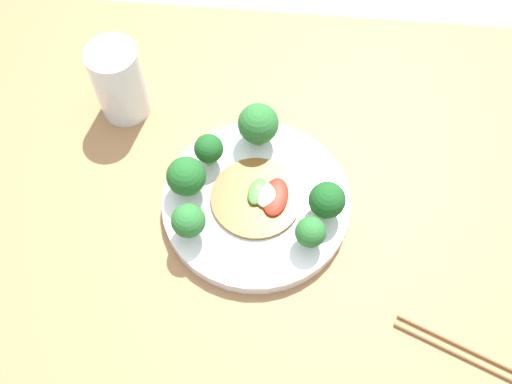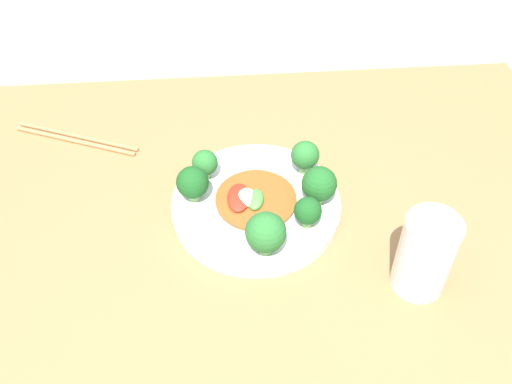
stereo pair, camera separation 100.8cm
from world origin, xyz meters
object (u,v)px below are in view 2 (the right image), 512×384
Objects in this scene: broccoli_west at (192,183)px; chopsticks at (77,139)px; plate at (256,206)px; drinking_glass at (425,255)px; broccoli_northwest at (205,163)px; broccoli_south at (266,233)px; broccoli_northeast at (305,156)px; stirfry_center at (252,199)px; broccoli_east at (319,185)px; broccoli_southeast at (308,211)px.

chopsticks is at bearing 139.17° from broccoli_west.
chopsticks is at bearing 147.73° from plate.
broccoli_west is 0.49× the size of drinking_glass.
broccoli_northwest is at bearing 67.36° from broccoli_west.
broccoli_northwest is 0.26m from chopsticks.
plate is 4.99× the size of broccoli_northwest.
chopsticks is (-0.22, 0.13, -0.05)m from broccoli_northwest.
broccoli_south is (0.01, -0.10, 0.05)m from plate.
broccoli_northeast is at bearing -18.90° from chopsticks.
broccoli_northwest is 0.42× the size of stirfry_center.
plate is at bearing -37.65° from broccoli_northwest.
broccoli_south is 0.56× the size of stirfry_center.
chopsticks is (-0.29, 0.19, -0.02)m from stirfry_center.
broccoli_west is (-0.10, 0.11, -0.00)m from broccoli_south.
broccoli_east is (0.09, -0.01, 0.05)m from plate.
broccoli_south is 1.33× the size of broccoli_northwest.
stirfry_center reaches higher than chopsticks.
broccoli_east reaches higher than broccoli_west.
broccoli_south is at bearing -82.85° from stirfry_center.
broccoli_west is 0.49× the size of stirfry_center.
drinking_glass is (0.12, -0.14, 0.01)m from broccoli_east.
broccoli_northwest is (-0.08, 0.06, 0.04)m from plate.
drinking_glass is at bearing -14.89° from broccoli_south.
chopsticks is at bearing 161.10° from broccoli_northeast.
broccoli_southeast reaches higher than plate.
plate is 0.35m from chopsticks.
broccoli_south is at bearing -147.04° from broccoli_southeast.
broccoli_west is 0.35m from drinking_glass.
stirfry_center is at bearing -146.10° from broccoli_northeast.
broccoli_west reaches higher than broccoli_northeast.
broccoli_west is 0.09m from stirfry_center.
broccoli_northeast is at bearing 63.92° from broccoli_south.
broccoli_south is 0.32× the size of chopsticks.
plate is 0.10m from broccoli_southeast.
stirfry_center is 1.00× the size of drinking_glass.
broccoli_south is (-0.07, -0.04, 0.01)m from broccoli_southeast.
broccoli_southeast is at bearing 145.80° from drinking_glass.
broccoli_northeast is 1.13× the size of broccoli_northwest.
broccoli_east is (0.01, -0.07, 0.00)m from broccoli_northeast.
broccoli_northeast reaches higher than broccoli_southeast.
drinking_glass is 0.57× the size of chopsticks.
broccoli_northeast is at bearing 122.04° from drinking_glass.
plate is 4.29× the size of broccoli_west.
drinking_glass is at bearing -34.55° from stirfry_center.
stirfry_center is at bearing -40.49° from broccoli_northwest.
drinking_glass is (0.21, -0.15, 0.05)m from plate.
drinking_glass is at bearing -33.63° from chopsticks.
stirfry_center is (0.07, -0.06, -0.03)m from broccoli_northwest.
drinking_glass reaches higher than broccoli_south.
broccoli_east is 0.19m from broccoli_west.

